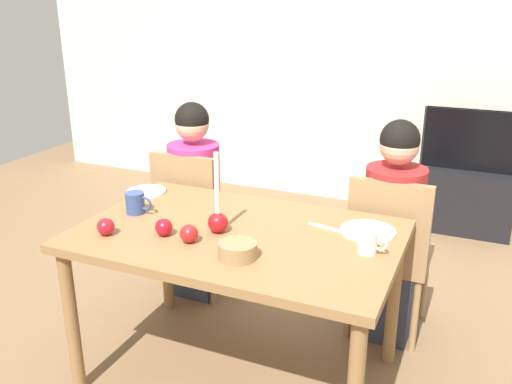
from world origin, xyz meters
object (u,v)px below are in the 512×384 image
tv_stand (469,200)px  plate_right (368,231)px  plate_left (146,191)px  apple_near_candle (106,227)px  person_right_child (391,235)px  candle_centerpiece (218,217)px  apple_by_left_plate (189,234)px  bowl_walnuts (238,250)px  chair_left (193,214)px  chair_right (389,248)px  dining_table (238,249)px  tv (477,141)px  person_left_child (195,204)px  apple_by_right_mug (164,227)px  mug_left (136,203)px  mug_right (368,243)px

tv_stand → plate_right: plate_right is taller
plate_left → apple_near_candle: (0.15, -0.52, 0.03)m
person_right_child → candle_centerpiece: 0.97m
apple_by_left_plate → bowl_walnuts: bearing=-11.2°
chair_left → chair_right: bearing=0.0°
dining_table → tv: tv is taller
person_left_child → plate_left: bearing=-101.8°
chair_left → chair_right: size_ratio=1.00×
plate_right → tv_stand: bearing=80.2°
chair_right → tv_stand: (0.32, 1.69, -0.27)m
chair_right → bowl_walnuts: size_ratio=5.82×
tv → candle_centerpiece: 2.53m
chair_right → bowl_walnuts: 0.99m
apple_by_right_mug → plate_left: bearing=131.7°
person_left_child → plate_left: person_left_child is taller
dining_table → apple_near_candle: size_ratio=18.37×
chair_right → person_left_child: bearing=178.4°
person_right_child → apple_by_left_plate: 1.10m
chair_right → tv: bearing=79.3°
chair_right → mug_left: size_ratio=6.60×
tv_stand → plate_left: 2.60m
apple_near_candle → dining_table: bearing=26.7°
apple_near_candle → plate_left: bearing=106.0°
dining_table → chair_right: 0.84m
person_right_child → plate_right: size_ratio=4.82×
chair_right → chair_left: bearing=180.0°
tv_stand → apple_by_right_mug: 2.78m
bowl_walnuts → apple_by_right_mug: 0.39m
chair_left → plate_left: 0.42m
plate_left → mug_left: size_ratio=1.50×
tv → chair_right: bearing=-100.7°
person_right_child → candle_centerpiece: (-0.64, -0.68, 0.25)m
tv_stand → tv: tv is taller
chair_left → person_left_child: person_left_child is taller
mug_left → tv: bearing=58.2°
apple_by_left_plate → person_left_child: bearing=118.3°
candle_centerpiece → bowl_walnuts: candle_centerpiece is taller
tv → plate_left: 2.55m
bowl_walnuts → apple_by_right_mug: (-0.38, 0.07, 0.01)m
person_right_child → plate_left: size_ratio=5.71×
candle_centerpiece → apple_near_candle: candle_centerpiece is taller
person_left_child → mug_right: person_left_child is taller
person_right_child → candle_centerpiece: person_right_child is taller
chair_left → apple_by_right_mug: chair_left is taller
mug_right → apple_by_left_plate: bearing=-164.4°
apple_by_left_plate → apple_by_right_mug: size_ratio=1.02×
chair_left → apple_near_candle: 0.91m
dining_table → tv: bearing=69.0°
bowl_walnuts → mug_left: bearing=159.9°
tv → apple_near_candle: size_ratio=10.36×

